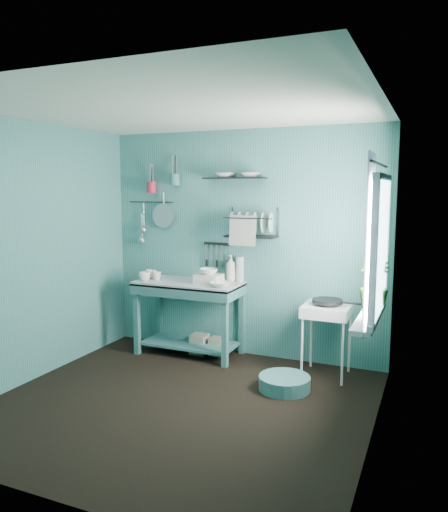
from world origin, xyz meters
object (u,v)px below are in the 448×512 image
at_px(soap_bottle, 231,268).
at_px(dish_rack, 251,222).
at_px(wash_tub, 209,279).
at_px(storage_tin_small, 217,346).
at_px(water_bottle, 240,269).
at_px(utensil_cup_teal, 175,180).
at_px(hotplate_stand, 326,340).
at_px(floor_basin, 284,383).
at_px(potted_plant, 374,284).
at_px(mug_right, 151,274).
at_px(colander, 163,216).
at_px(mug_left, 145,276).
at_px(utensil_cup_magenta, 152,187).
at_px(work_counter, 189,318).
at_px(storage_tin_large, 200,344).
at_px(frying_pan, 327,301).
at_px(mug_mid, 157,276).

height_order(soap_bottle, dish_rack, dish_rack).
bearing_deg(wash_tub, storage_tin_small, 63.43).
height_order(soap_bottle, water_bottle, soap_bottle).
bearing_deg(utensil_cup_teal, hotplate_stand, -7.66).
bearing_deg(floor_basin, potted_plant, 5.19).
relative_size(mug_right, dish_rack, 0.22).
bearing_deg(colander, storage_tin_small, -10.20).
height_order(mug_right, potted_plant, potted_plant).
xyz_separation_m(mug_left, potted_plant, (2.52, -0.34, 0.17)).
bearing_deg(utensil_cup_magenta, wash_tub, -13.82).
relative_size(work_counter, colander, 4.21).
bearing_deg(work_counter, storage_tin_large, 27.81).
bearing_deg(wash_tub, soap_bottle, 52.31).
bearing_deg(wash_tub, frying_pan, -1.84).
height_order(utensil_cup_magenta, potted_plant, utensil_cup_magenta).
height_order(hotplate_stand, utensil_cup_magenta, utensil_cup_magenta).
distance_m(wash_tub, storage_tin_small, 0.79).
height_order(mug_mid, utensil_cup_magenta, utensil_cup_magenta).
height_order(utensil_cup_teal, colander, utensil_cup_teal).
height_order(mug_mid, utensil_cup_teal, utensil_cup_teal).
relative_size(utensil_cup_teal, colander, 0.46).
bearing_deg(dish_rack, floor_basin, -54.63).
height_order(frying_pan, potted_plant, potted_plant).
relative_size(water_bottle, storage_tin_small, 1.40).
xyz_separation_m(wash_tub, hotplate_stand, (1.31, -0.04, -0.52)).
height_order(mug_right, dish_rack, dish_rack).
bearing_deg(mug_left, storage_tin_large, 19.90).
distance_m(hotplate_stand, utensil_cup_magenta, 2.63).
relative_size(utensil_cup_teal, storage_tin_small, 0.65).
relative_size(mug_left, utensil_cup_magenta, 0.95).
bearing_deg(utensil_cup_magenta, storage_tin_small, -6.72).
bearing_deg(frying_pan, mug_left, -177.25).
distance_m(mug_left, utensil_cup_magenta, 1.06).
height_order(mug_right, colander, colander).
relative_size(mug_mid, frying_pan, 0.33).
distance_m(work_counter, floor_basin, 1.45).
xyz_separation_m(mug_left, mug_mid, (0.10, 0.10, -0.00)).
bearing_deg(soap_bottle, utensil_cup_teal, -178.60).
height_order(hotplate_stand, utensil_cup_teal, utensil_cup_teal).
bearing_deg(storage_tin_small, floor_basin, -33.54).
distance_m(soap_bottle, hotplate_stand, 1.32).
xyz_separation_m(mug_right, hotplate_stand, (2.06, -0.06, -0.52)).
xyz_separation_m(work_counter, utensil_cup_teal, (-0.27, 0.18, 1.55)).
distance_m(mug_mid, storage_tin_large, 0.92).
bearing_deg(dish_rack, frying_pan, -17.54).
relative_size(mug_mid, storage_tin_small, 0.50).
distance_m(mug_right, wash_tub, 0.75).
bearing_deg(potted_plant, hotplate_stand, 137.45).
relative_size(work_counter, frying_pan, 3.93).
relative_size(mug_right, colander, 0.44).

